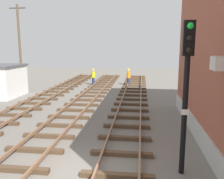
# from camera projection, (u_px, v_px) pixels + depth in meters

# --- Properties ---
(ground_plane) EXTENTS (80.00, 80.00, 0.00)m
(ground_plane) POSITION_uv_depth(u_px,v_px,m) (82.00, 176.00, 8.13)
(ground_plane) COLOR slate
(track_near_building) EXTENTS (2.50, 55.02, 0.32)m
(track_near_building) POSITION_uv_depth(u_px,v_px,m) (117.00, 175.00, 7.97)
(track_near_building) COLOR #4C3826
(track_near_building) RESTS_ON ground
(track_centre) EXTENTS (2.50, 55.02, 0.32)m
(track_centre) POSITION_uv_depth(u_px,v_px,m) (15.00, 168.00, 8.40)
(track_centre) COLOR #4C3826
(track_centre) RESTS_ON ground
(signal_mast) EXTENTS (0.36, 0.40, 5.13)m
(signal_mast) POSITION_uv_depth(u_px,v_px,m) (186.00, 81.00, 7.75)
(signal_mast) COLOR black
(signal_mast) RESTS_ON ground
(control_hut) EXTENTS (3.00, 3.80, 2.76)m
(control_hut) POSITION_uv_depth(u_px,v_px,m) (2.00, 81.00, 20.68)
(control_hut) COLOR silver
(control_hut) RESTS_ON ground
(utility_pole_far) EXTENTS (1.80, 0.24, 8.68)m
(utility_pole_far) POSITION_uv_depth(u_px,v_px,m) (20.00, 44.00, 26.06)
(utility_pole_far) COLOR brown
(utility_pole_far) RESTS_ON ground
(track_worker_foreground) EXTENTS (0.40, 0.40, 1.87)m
(track_worker_foreground) POSITION_uv_depth(u_px,v_px,m) (93.00, 77.00, 26.75)
(track_worker_foreground) COLOR #262D4C
(track_worker_foreground) RESTS_ON ground
(track_worker_distant) EXTENTS (0.40, 0.40, 1.87)m
(track_worker_distant) POSITION_uv_depth(u_px,v_px,m) (128.00, 77.00, 26.56)
(track_worker_distant) COLOR #262D4C
(track_worker_distant) RESTS_ON ground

